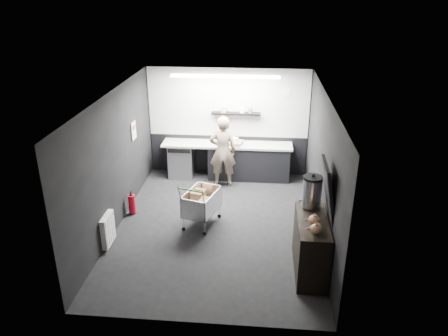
{
  "coord_description": "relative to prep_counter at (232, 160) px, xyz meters",
  "views": [
    {
      "loc": [
        0.84,
        -7.66,
        4.6
      ],
      "look_at": [
        0.11,
        0.4,
        1.12
      ],
      "focal_mm": 35.0,
      "sensor_mm": 36.0,
      "label": 1
    }
  ],
  "objects": [
    {
      "name": "prep_counter",
      "position": [
        0.0,
        0.0,
        0.0
      ],
      "size": [
        3.2,
        0.61,
        0.9
      ],
      "color": "black",
      "rests_on": "floor"
    },
    {
      "name": "wall_front",
      "position": [
        -0.14,
        -5.17,
        0.89
      ],
      "size": [
        5.5,
        0.0,
        5.5
      ],
      "primitive_type": "plane",
      "rotation": [
        -1.57,
        0.0,
        0.0
      ],
      "color": "black",
      "rests_on": "floor"
    },
    {
      "name": "pink_tub",
      "position": [
        -0.1,
        0.0,
        0.54
      ],
      "size": [
        0.19,
        0.19,
        0.19
      ],
      "primitive_type": "cylinder",
      "color": "beige",
      "rests_on": "prep_counter"
    },
    {
      "name": "poster_red_band",
      "position": [
        -2.11,
        -1.12,
        1.16
      ],
      "size": [
        0.02,
        0.22,
        0.1
      ],
      "primitive_type": "cube",
      "color": "#B53216",
      "rests_on": "poster"
    },
    {
      "name": "person",
      "position": [
        -0.2,
        -0.45,
        0.41
      ],
      "size": [
        0.66,
        0.46,
        1.74
      ],
      "primitive_type": "imported",
      "rotation": [
        0.0,
        0.0,
        3.21
      ],
      "color": "#BAAB94",
      "rests_on": "floor"
    },
    {
      "name": "poster",
      "position": [
        -2.12,
        -1.12,
        1.09
      ],
      "size": [
        0.02,
        0.3,
        0.4
      ],
      "primitive_type": "cube",
      "color": "silver",
      "rests_on": "wall_left"
    },
    {
      "name": "fire_extinguisher",
      "position": [
        -1.99,
        -2.08,
        -0.21
      ],
      "size": [
        0.15,
        0.15,
        0.51
      ],
      "color": "red",
      "rests_on": "floor"
    },
    {
      "name": "kitchen_wall_panel",
      "position": [
        -0.14,
        0.31,
        1.39
      ],
      "size": [
        3.95,
        0.02,
        1.7
      ],
      "primitive_type": "cube",
      "color": "silver",
      "rests_on": "wall_back"
    },
    {
      "name": "cardboard_box",
      "position": [
        0.0,
        -0.05,
        0.49
      ],
      "size": [
        0.54,
        0.45,
        0.09
      ],
      "primitive_type": "cube",
      "rotation": [
        0.0,
        0.0,
        -0.23
      ],
      "color": "#A47E57",
      "rests_on": "prep_counter"
    },
    {
      "name": "dado_panel",
      "position": [
        -0.14,
        0.31,
        0.04
      ],
      "size": [
        3.95,
        0.02,
        1.0
      ],
      "primitive_type": "cube",
      "color": "black",
      "rests_on": "wall_back"
    },
    {
      "name": "wall_left",
      "position": [
        -2.14,
        -2.42,
        0.89
      ],
      "size": [
        0.0,
        5.5,
        5.5
      ],
      "primitive_type": "plane",
      "rotation": [
        1.57,
        0.0,
        1.57
      ],
      "color": "black",
      "rests_on": "floor"
    },
    {
      "name": "floor",
      "position": [
        -0.14,
        -2.42,
        -0.46
      ],
      "size": [
        5.5,
        5.5,
        0.0
      ],
      "primitive_type": "plane",
      "color": "black",
      "rests_on": "ground"
    },
    {
      "name": "white_container",
      "position": [
        0.03,
        -0.05,
        0.53
      ],
      "size": [
        0.23,
        0.2,
        0.18
      ],
      "primitive_type": "cube",
      "rotation": [
        0.0,
        0.0,
        -0.22
      ],
      "color": "white",
      "rests_on": "prep_counter"
    },
    {
      "name": "floating_shelf",
      "position": [
        0.06,
        0.2,
        1.16
      ],
      "size": [
        1.2,
        0.22,
        0.04
      ],
      "primitive_type": "cube",
      "color": "black",
      "rests_on": "wall_back"
    },
    {
      "name": "ceiling_strip",
      "position": [
        -0.14,
        -0.57,
        2.21
      ],
      "size": [
        2.4,
        0.2,
        0.04
      ],
      "primitive_type": "cube",
      "color": "white",
      "rests_on": "ceiling"
    },
    {
      "name": "radiator",
      "position": [
        -2.08,
        -3.32,
        -0.11
      ],
      "size": [
        0.1,
        0.5,
        0.6
      ],
      "primitive_type": "cube",
      "color": "white",
      "rests_on": "wall_left"
    },
    {
      "name": "wall_back",
      "position": [
        -0.14,
        0.33,
        0.89
      ],
      "size": [
        5.5,
        0.0,
        5.5
      ],
      "primitive_type": "plane",
      "rotation": [
        1.57,
        0.0,
        0.0
      ],
      "color": "black",
      "rests_on": "floor"
    },
    {
      "name": "wall_clock",
      "position": [
        1.26,
        0.3,
        1.69
      ],
      "size": [
        0.2,
        0.03,
        0.2
      ],
      "primitive_type": "cylinder",
      "rotation": [
        1.57,
        0.0,
        0.0
      ],
      "color": "white",
      "rests_on": "wall_back"
    },
    {
      "name": "wall_right",
      "position": [
        1.86,
        -2.42,
        0.89
      ],
      "size": [
        0.0,
        5.5,
        5.5
      ],
      "primitive_type": "plane",
      "rotation": [
        1.57,
        0.0,
        -1.57
      ],
      "color": "black",
      "rests_on": "floor"
    },
    {
      "name": "sideboard",
      "position": [
        1.61,
        -3.71,
        0.17
      ],
      "size": [
        0.57,
        1.33,
        1.99
      ],
      "color": "black",
      "rests_on": "floor"
    },
    {
      "name": "shopping_cart",
      "position": [
        -0.45,
        -2.37,
        0.02
      ],
      "size": [
        0.78,
        1.05,
        1.0
      ],
      "color": "silver",
      "rests_on": "floor"
    },
    {
      "name": "ceiling",
      "position": [
        -0.14,
        -2.42,
        2.24
      ],
      "size": [
        5.5,
        5.5,
        0.0
      ],
      "primitive_type": "plane",
      "rotation": [
        3.14,
        0.0,
        0.0
      ],
      "color": "silver",
      "rests_on": "wall_back"
    }
  ]
}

